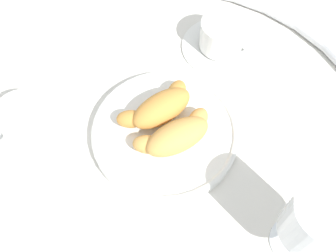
{
  "coord_description": "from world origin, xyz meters",
  "views": [
    {
      "loc": [
        -0.06,
        -0.28,
        0.56
      ],
      "look_at": [
        0.0,
        0.02,
        0.03
      ],
      "focal_mm": 43.23,
      "sensor_mm": 36.0,
      "label": 1
    }
  ],
  "objects_px": {
    "coffee_cup_far": "(26,123)",
    "juice_glass_left": "(316,222)",
    "coffee_cup_near": "(222,38)",
    "croissant_small": "(158,108)",
    "croissant_large": "(176,135)",
    "pastry_plate": "(168,132)"
  },
  "relations": [
    {
      "from": "croissant_large",
      "to": "coffee_cup_far",
      "type": "bearing_deg",
      "value": 161.36
    },
    {
      "from": "croissant_large",
      "to": "pastry_plate",
      "type": "bearing_deg",
      "value": 108.37
    },
    {
      "from": "croissant_small",
      "to": "juice_glass_left",
      "type": "relative_size",
      "value": 0.9
    },
    {
      "from": "coffee_cup_far",
      "to": "juice_glass_left",
      "type": "distance_m",
      "value": 0.43
    },
    {
      "from": "coffee_cup_near",
      "to": "juice_glass_left",
      "type": "distance_m",
      "value": 0.36
    },
    {
      "from": "croissant_small",
      "to": "coffee_cup_near",
      "type": "height_order",
      "value": "croissant_small"
    },
    {
      "from": "coffee_cup_near",
      "to": "pastry_plate",
      "type": "bearing_deg",
      "value": -129.56
    },
    {
      "from": "juice_glass_left",
      "to": "pastry_plate",
      "type": "bearing_deg",
      "value": 124.7
    },
    {
      "from": "pastry_plate",
      "to": "croissant_large",
      "type": "distance_m",
      "value": 0.04
    },
    {
      "from": "coffee_cup_near",
      "to": "coffee_cup_far",
      "type": "xyz_separation_m",
      "value": [
        -0.34,
        -0.1,
        0.0
      ]
    },
    {
      "from": "pastry_plate",
      "to": "croissant_small",
      "type": "bearing_deg",
      "value": 108.78
    },
    {
      "from": "pastry_plate",
      "to": "coffee_cup_near",
      "type": "distance_m",
      "value": 0.2
    },
    {
      "from": "pastry_plate",
      "to": "coffee_cup_far",
      "type": "xyz_separation_m",
      "value": [
        -0.21,
        0.05,
        0.02
      ]
    },
    {
      "from": "juice_glass_left",
      "to": "coffee_cup_far",
      "type": "bearing_deg",
      "value": 144.56
    },
    {
      "from": "pastry_plate",
      "to": "croissant_small",
      "type": "relative_size",
      "value": 1.81
    },
    {
      "from": "croissant_small",
      "to": "pastry_plate",
      "type": "bearing_deg",
      "value": -71.22
    },
    {
      "from": "croissant_large",
      "to": "juice_glass_left",
      "type": "height_order",
      "value": "juice_glass_left"
    },
    {
      "from": "coffee_cup_near",
      "to": "coffee_cup_far",
      "type": "height_order",
      "value": "same"
    },
    {
      "from": "coffee_cup_near",
      "to": "croissant_small",
      "type": "bearing_deg",
      "value": -137.62
    },
    {
      "from": "juice_glass_left",
      "to": "coffee_cup_near",
      "type": "bearing_deg",
      "value": 91.32
    },
    {
      "from": "croissant_large",
      "to": "croissant_small",
      "type": "bearing_deg",
      "value": 108.6
    },
    {
      "from": "croissant_large",
      "to": "coffee_cup_near",
      "type": "distance_m",
      "value": 0.21
    }
  ]
}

